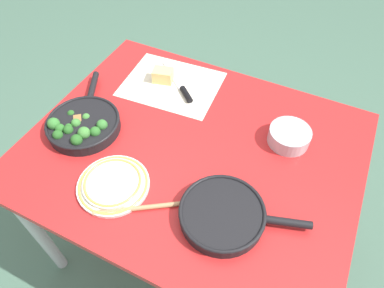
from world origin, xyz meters
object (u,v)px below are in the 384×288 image
skillet_broccoli (83,124)px  prep_bowl_steel (289,136)px  grater_knife (181,86)px  dinner_plate_stack (113,184)px  skillet_eggs (223,214)px  cheese_block (163,76)px  wooden_spoon (175,204)px

skillet_broccoli → prep_bowl_steel: (0.69, 0.27, 0.00)m
grater_knife → dinner_plate_stack: dinner_plate_stack is taller
grater_knife → skillet_eggs: bearing=170.3°
cheese_block → dinner_plate_stack: 0.54m
skillet_broccoli → prep_bowl_steel: size_ratio=2.70×
skillet_broccoli → cheese_block: skillet_broccoli is taller
prep_bowl_steel → cheese_block: bearing=170.1°
skillet_broccoli → skillet_eggs: 0.61m
skillet_broccoli → wooden_spoon: 0.47m
skillet_broccoli → prep_bowl_steel: 0.75m
cheese_block → wooden_spoon: bearing=-57.4°
wooden_spoon → cheese_block: size_ratio=3.87×
grater_knife → cheese_block: (-0.09, 0.01, 0.02)m
grater_knife → prep_bowl_steel: 0.49m
skillet_broccoli → wooden_spoon: (0.45, -0.14, -0.02)m
skillet_broccoli → skillet_eggs: (0.60, -0.11, -0.00)m
skillet_broccoli → cheese_block: size_ratio=4.27×
wooden_spoon → prep_bowl_steel: prep_bowl_steel is taller
dinner_plate_stack → cheese_block: bearing=101.8°
skillet_broccoli → cheese_block: 0.39m
dinner_plate_stack → skillet_eggs: bearing=7.8°
dinner_plate_stack → skillet_broccoli: bearing=146.4°
wooden_spoon → dinner_plate_stack: 0.21m
skillet_broccoli → grater_knife: bearing=-57.6°
wooden_spoon → grater_knife: size_ratio=1.53×
skillet_broccoli → cheese_block: bearing=-46.2°
skillet_broccoli → skillet_eggs: skillet_broccoli is taller
skillet_eggs → wooden_spoon: size_ratio=1.07×
grater_knife → prep_bowl_steel: size_ratio=1.59×
wooden_spoon → dinner_plate_stack: dinner_plate_stack is taller
skillet_broccoli → grater_knife: (0.22, 0.36, -0.02)m
skillet_broccoli → grater_knife: 0.42m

